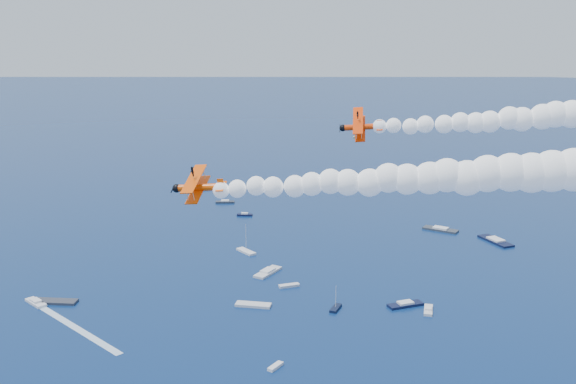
% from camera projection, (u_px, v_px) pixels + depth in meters
% --- Properties ---
extents(biplane_lead, '(9.59, 11.17, 8.43)m').
position_uv_depth(biplane_lead, '(362.00, 127.00, 115.41)').
color(biplane_lead, '#F13805').
extents(biplane_trail, '(9.73, 11.37, 7.77)m').
position_uv_depth(biplane_trail, '(200.00, 188.00, 96.02)').
color(biplane_trail, '#FF4F05').
extents(smoke_trail_lead, '(59.44, 35.86, 10.39)m').
position_uv_depth(smoke_trail_lead, '(540.00, 117.00, 111.32)').
color(smoke_trail_lead, white).
extents(smoke_trail_trail, '(59.36, 33.92, 10.39)m').
position_uv_depth(smoke_trail_trail, '(409.00, 179.00, 91.34)').
color(smoke_trail_trail, white).
extents(spectator_boats, '(238.82, 149.08, 0.70)m').
position_uv_depth(spectator_boats, '(380.00, 277.00, 203.95)').
color(spectator_boats, silver).
rests_on(spectator_boats, ground).
extents(boat_wakes, '(179.04, 54.08, 0.04)m').
position_uv_depth(boat_wakes, '(378.00, 349.00, 159.37)').
color(boat_wakes, white).
rests_on(boat_wakes, ground).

